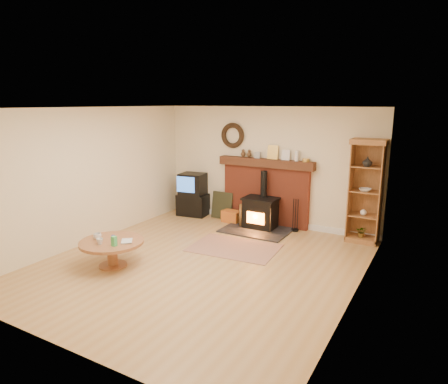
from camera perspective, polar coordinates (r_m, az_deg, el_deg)
The scene contains 11 objects.
ground at distance 6.89m, azimuth -3.34°, elevation -10.25°, with size 5.50×5.50×0.00m, color #B2834A.
room_shell at distance 6.51m, azimuth -3.21°, elevation 4.12°, with size 5.02×5.52×2.61m.
chimney_breast at distance 8.91m, azimuth 5.94°, elevation 0.43°, with size 2.20×0.22×1.78m.
wood_stove at distance 8.65m, azimuth 5.13°, elevation -3.15°, with size 1.40×1.00×1.24m.
area_rug at distance 7.59m, azimuth 1.48°, elevation -7.97°, with size 1.61×1.11×0.01m, color brown.
tv_unit at distance 9.66m, azimuth -4.47°, elevation -0.46°, with size 0.76×0.57×1.03m.
curio_cabinet at distance 8.16m, azimuth 19.59°, elevation 0.10°, with size 0.65×0.47×2.02m.
firelog_box at distance 9.13m, azimuth 1.13°, elevation -3.51°, with size 0.43×0.27×0.27m, color #C5891A.
leaning_painting at distance 9.37m, azimuth -0.28°, elevation -1.93°, with size 0.53×0.03×0.63m, color black.
fire_tools at distance 8.65m, azimuth 10.10°, elevation -4.65°, with size 0.16×0.16×0.70m.
coffee_table at distance 6.93m, azimuth -15.77°, elevation -7.38°, with size 1.06×1.06×0.61m.
Camera 1 is at (3.47, -5.32, 2.69)m, focal length 32.00 mm.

